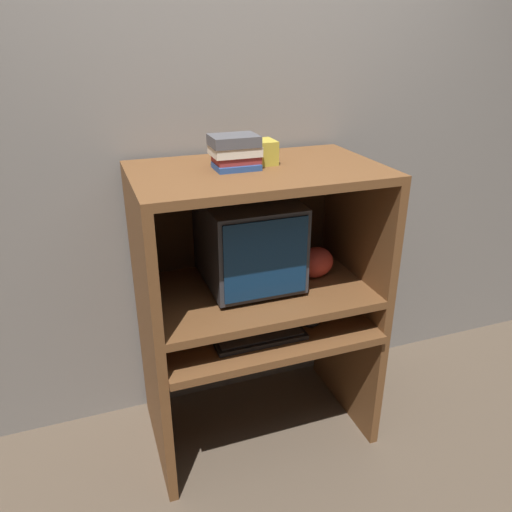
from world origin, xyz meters
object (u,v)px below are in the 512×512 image
at_px(mouse, 311,323).
at_px(book_stack, 235,151).
at_px(keyboard, 259,336).
at_px(storage_box, 258,152).
at_px(snack_bag, 315,262).
at_px(crt_monitor, 248,241).

distance_m(mouse, book_stack, 0.83).
height_order(keyboard, storage_box, storage_box).
relative_size(keyboard, snack_bag, 2.28).
bearing_deg(crt_monitor, snack_bag, -8.67).
distance_m(keyboard, snack_bag, 0.45).
bearing_deg(book_stack, storage_box, 18.32).
height_order(crt_monitor, keyboard, crt_monitor).
xyz_separation_m(snack_bag, book_stack, (-0.38, 0.02, 0.54)).
relative_size(crt_monitor, snack_bag, 2.59).
bearing_deg(snack_bag, crt_monitor, 171.33).
height_order(crt_monitor, storage_box, storage_box).
bearing_deg(keyboard, crt_monitor, 82.17).
height_order(keyboard, book_stack, book_stack).
relative_size(crt_monitor, storage_box, 3.24).
relative_size(snack_bag, storage_box, 1.25).
bearing_deg(crt_monitor, book_stack, -153.68).
height_order(keyboard, snack_bag, snack_bag).
bearing_deg(book_stack, keyboard, -80.10).
xyz_separation_m(mouse, book_stack, (-0.29, 0.18, 0.76)).
relative_size(keyboard, storage_box, 2.85).
bearing_deg(storage_box, mouse, -50.93).
relative_size(snack_bag, book_stack, 0.91).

